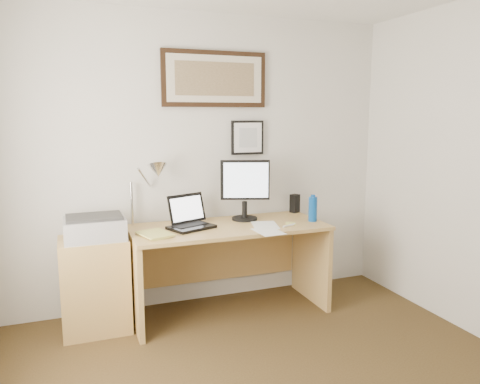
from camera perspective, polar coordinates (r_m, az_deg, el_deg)
name	(u,v)px	position (r m, az deg, el deg)	size (l,w,h in m)	color
wall_back	(198,161)	(4.08, -5.14, 3.73)	(3.50, 0.02, 2.50)	silver
side_cabinet	(95,285)	(3.82, -17.24, -10.72)	(0.50, 0.40, 0.73)	#AF8849
water_bottle	(313,209)	(4.04, 8.87, -2.07)	(0.07, 0.07, 0.21)	#0B4699
bottle_cap	(313,196)	(4.02, 8.91, -0.47)	(0.04, 0.04, 0.02)	#0B4699
speaker	(295,203)	(4.38, 6.69, -1.39)	(0.08, 0.07, 0.17)	black
paper_sheet_a	(268,231)	(3.67, 3.47, -4.82)	(0.19, 0.27, 0.00)	white
paper_sheet_b	(265,225)	(3.86, 3.07, -4.05)	(0.20, 0.29, 0.00)	white
sticky_pad	(291,224)	(3.92, 6.19, -3.84)	(0.08, 0.08, 0.01)	#DBDB68
marker_pen	(289,225)	(3.85, 6.02, -4.07)	(0.02, 0.02, 0.14)	white
book	(143,236)	(3.55, -11.76, -5.32)	(0.20, 0.28, 0.02)	#C8C55E
desk	(225,250)	(4.00, -1.78, -7.12)	(1.60, 0.70, 0.75)	#AF8849
laptop	(190,220)	(3.81, -6.16, -3.45)	(0.40, 0.41, 0.26)	black
lcd_monitor	(245,187)	(4.01, 0.62, 0.64)	(0.41, 0.22, 0.52)	black
printer	(95,228)	(3.67, -17.30, -4.17)	(0.44, 0.34, 0.18)	#A3A3A5
desk_lamp	(155,173)	(3.81, -10.28, 2.26)	(0.29, 0.27, 0.53)	silver
picture_large	(215,79)	(4.09, -3.09, 13.59)	(0.92, 0.04, 0.47)	black
picture_small	(247,138)	(4.18, 0.91, 6.65)	(0.30, 0.03, 0.30)	black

